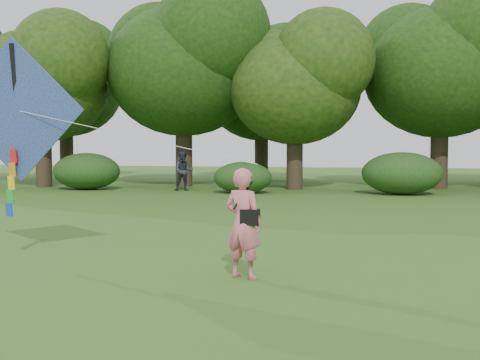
# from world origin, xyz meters

# --- Properties ---
(ground) EXTENTS (100.00, 100.00, 0.00)m
(ground) POSITION_xyz_m (0.00, 0.00, 0.00)
(ground) COLOR #265114
(ground) RESTS_ON ground
(man_kite_flyer) EXTENTS (0.77, 0.63, 1.81)m
(man_kite_flyer) POSITION_xyz_m (-0.41, 0.11, 0.91)
(man_kite_flyer) COLOR #E16A77
(man_kite_flyer) RESTS_ON ground
(bystander_left) EXTENTS (1.09, 0.95, 1.90)m
(bystander_left) POSITION_xyz_m (-7.06, 17.93, 0.95)
(bystander_left) COLOR #272C34
(bystander_left) RESTS_ON ground
(crossbody_bag) EXTENTS (0.43, 0.20, 0.71)m
(crossbody_bag) POSITION_xyz_m (-0.29, 0.08, 1.02)
(crossbody_bag) COLOR black
(crossbody_bag) RESTS_ON ground
(flying_kite) EXTENTS (6.15, 1.04, 3.39)m
(flying_kite) POSITION_xyz_m (-4.95, 0.84, 2.80)
(flying_kite) COLOR #233E9A
(flying_kite) RESTS_ON ground
(tree_line) EXTENTS (54.70, 15.30, 9.48)m
(tree_line) POSITION_xyz_m (1.67, 22.88, 5.60)
(tree_line) COLOR #3A2D1E
(tree_line) RESTS_ON ground
(shrub_band) EXTENTS (39.15, 3.22, 1.88)m
(shrub_band) POSITION_xyz_m (-0.72, 17.60, 0.86)
(shrub_band) COLOR #264919
(shrub_band) RESTS_ON ground
(fallen_leaves) EXTENTS (11.05, 9.41, 0.01)m
(fallen_leaves) POSITION_xyz_m (-0.53, 6.57, 0.01)
(fallen_leaves) COLOR olive
(fallen_leaves) RESTS_ON ground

